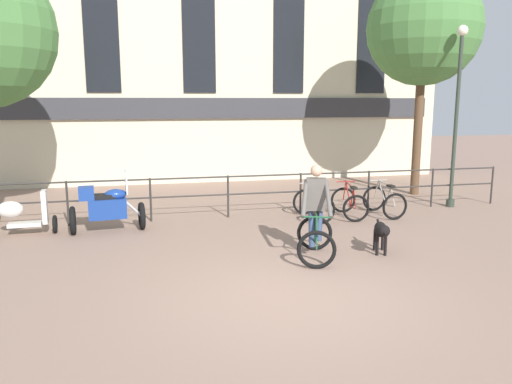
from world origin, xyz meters
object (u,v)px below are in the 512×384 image
object	(u,v)px
parked_bicycle_mid_left	(349,203)
street_lamp	(457,108)
dog	(381,231)
cyclist_with_bike	(316,217)
parked_motorcycle	(107,207)
parked_scooter	(22,214)
parked_bicycle_near_lamp	(313,205)
parked_bicycle_mid_right	(384,201)

from	to	relation	value
parked_bicycle_mid_left	street_lamp	distance (m)	3.98
dog	street_lamp	size ratio (longest dim) A/B	0.20
cyclist_with_bike	parked_motorcycle	distance (m)	4.72
parked_motorcycle	street_lamp	bearing A→B (deg)	-91.19
dog	parked_scooter	bearing A→B (deg)	175.31
parked_bicycle_mid_left	street_lamp	world-z (taller)	street_lamp
cyclist_with_bike	street_lamp	bearing A→B (deg)	51.36
parked_scooter	street_lamp	size ratio (longest dim) A/B	0.27
parked_motorcycle	street_lamp	size ratio (longest dim) A/B	0.34
parked_bicycle_near_lamp	parked_bicycle_mid_right	bearing A→B (deg)	175.75
parked_scooter	street_lamp	distance (m)	10.97
parked_bicycle_near_lamp	parked_bicycle_mid_left	xyz separation A→B (m)	(0.94, 0.00, 0.00)
cyclist_with_bike	parked_motorcycle	size ratio (longest dim) A/B	1.04
parked_motorcycle	parked_bicycle_mid_right	distance (m)	6.72
dog	parked_bicycle_mid_right	bearing A→B (deg)	80.46
cyclist_with_bike	parked_scooter	xyz separation A→B (m)	(-5.62, 2.83, -0.30)
parked_bicycle_mid_left	parked_scooter	xyz separation A→B (m)	(-7.53, -0.01, 0.10)
dog	parked_scooter	distance (m)	7.48
parked_bicycle_mid_left	parked_bicycle_mid_right	distance (m)	0.94
dog	parked_bicycle_mid_right	size ratio (longest dim) A/B	0.86
parked_scooter	parked_bicycle_mid_right	bearing A→B (deg)	-93.83
dog	parked_bicycle_near_lamp	size ratio (longest dim) A/B	0.84
cyclist_with_bike	street_lamp	world-z (taller)	street_lamp
cyclist_with_bike	dog	distance (m)	1.30
parked_bicycle_near_lamp	parked_scooter	size ratio (longest dim) A/B	0.89
dog	parked_bicycle_near_lamp	distance (m)	3.00
dog	parked_bicycle_mid_left	bearing A→B (deg)	96.25
parked_bicycle_mid_right	parked_bicycle_near_lamp	bearing A→B (deg)	-1.55
parked_bicycle_mid_left	parked_scooter	distance (m)	7.53
parked_bicycle_near_lamp	parked_bicycle_mid_right	size ratio (longest dim) A/B	1.03
dog	parked_bicycle_mid_right	distance (m)	3.38
parked_bicycle_near_lamp	parked_bicycle_mid_right	distance (m)	1.88
cyclist_with_bike	parked_bicycle_mid_right	size ratio (longest dim) A/B	1.51
parked_motorcycle	parked_bicycle_mid_right	xyz separation A→B (m)	(6.71, 0.13, -0.20)
parked_bicycle_mid_right	parked_scooter	xyz separation A→B (m)	(-8.47, -0.01, 0.10)
parked_motorcycle	parked_scooter	bearing A→B (deg)	80.75
parked_motorcycle	parked_bicycle_near_lamp	world-z (taller)	parked_motorcycle
cyclist_with_bike	parked_bicycle_mid_right	world-z (taller)	cyclist_with_bike
parked_motorcycle	street_lamp	xyz separation A→B (m)	(8.97, 0.67, 2.10)
cyclist_with_bike	parked_bicycle_near_lamp	bearing A→B (deg)	88.98
parked_bicycle_mid_right	parked_scooter	distance (m)	8.47
street_lamp	dog	bearing A→B (deg)	-137.59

